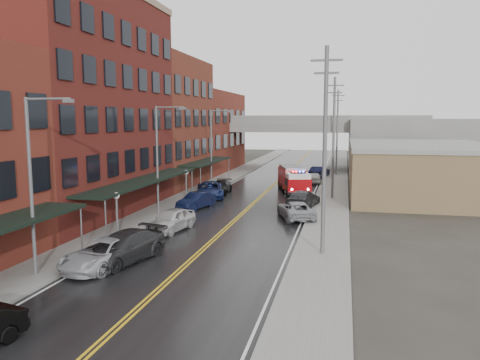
# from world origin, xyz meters

# --- Properties ---
(road) EXTENTS (11.00, 160.00, 0.02)m
(road) POSITION_xyz_m (0.00, 30.00, 0.01)
(road) COLOR black
(road) RESTS_ON ground
(sidewalk_left) EXTENTS (3.00, 160.00, 0.15)m
(sidewalk_left) POSITION_xyz_m (-7.30, 30.00, 0.07)
(sidewalk_left) COLOR slate
(sidewalk_left) RESTS_ON ground
(sidewalk_right) EXTENTS (3.00, 160.00, 0.15)m
(sidewalk_right) POSITION_xyz_m (7.30, 30.00, 0.07)
(sidewalk_right) COLOR slate
(sidewalk_right) RESTS_ON ground
(curb_left) EXTENTS (0.30, 160.00, 0.15)m
(curb_left) POSITION_xyz_m (-5.65, 30.00, 0.07)
(curb_left) COLOR gray
(curb_left) RESTS_ON ground
(curb_right) EXTENTS (0.30, 160.00, 0.15)m
(curb_right) POSITION_xyz_m (5.65, 30.00, 0.07)
(curb_right) COLOR gray
(curb_right) RESTS_ON ground
(brick_building_b) EXTENTS (9.00, 20.00, 18.00)m
(brick_building_b) POSITION_xyz_m (-13.30, 23.00, 9.00)
(brick_building_b) COLOR #4F1915
(brick_building_b) RESTS_ON ground
(brick_building_c) EXTENTS (9.00, 15.00, 15.00)m
(brick_building_c) POSITION_xyz_m (-13.30, 40.50, 7.50)
(brick_building_c) COLOR brown
(brick_building_c) RESTS_ON ground
(brick_building_far) EXTENTS (9.00, 20.00, 12.00)m
(brick_building_far) POSITION_xyz_m (-13.30, 58.00, 6.00)
(brick_building_far) COLOR maroon
(brick_building_far) RESTS_ON ground
(tan_building) EXTENTS (14.00, 22.00, 5.00)m
(tan_building) POSITION_xyz_m (16.00, 40.00, 2.50)
(tan_building) COLOR brown
(tan_building) RESTS_ON ground
(right_far_block) EXTENTS (18.00, 30.00, 8.00)m
(right_far_block) POSITION_xyz_m (18.00, 70.00, 4.00)
(right_far_block) COLOR slate
(right_far_block) RESTS_ON ground
(awning_1) EXTENTS (2.60, 18.00, 3.09)m
(awning_1) POSITION_xyz_m (-7.49, 23.00, 2.99)
(awning_1) COLOR black
(awning_1) RESTS_ON ground
(awning_2) EXTENTS (2.60, 13.00, 3.09)m
(awning_2) POSITION_xyz_m (-7.49, 40.50, 2.99)
(awning_2) COLOR black
(awning_2) RESTS_ON ground
(globe_lamp_1) EXTENTS (0.44, 0.44, 3.12)m
(globe_lamp_1) POSITION_xyz_m (-6.40, 16.00, 2.31)
(globe_lamp_1) COLOR #59595B
(globe_lamp_1) RESTS_ON ground
(globe_lamp_2) EXTENTS (0.44, 0.44, 3.12)m
(globe_lamp_2) POSITION_xyz_m (-6.40, 30.00, 2.31)
(globe_lamp_2) COLOR #59595B
(globe_lamp_2) RESTS_ON ground
(street_lamp_0) EXTENTS (2.64, 0.22, 9.00)m
(street_lamp_0) POSITION_xyz_m (-6.55, 8.00, 5.19)
(street_lamp_0) COLOR #59595B
(street_lamp_0) RESTS_ON ground
(street_lamp_1) EXTENTS (2.64, 0.22, 9.00)m
(street_lamp_1) POSITION_xyz_m (-6.55, 24.00, 5.19)
(street_lamp_1) COLOR #59595B
(street_lamp_1) RESTS_ON ground
(street_lamp_2) EXTENTS (2.64, 0.22, 9.00)m
(street_lamp_2) POSITION_xyz_m (-6.55, 40.00, 5.19)
(street_lamp_2) COLOR #59595B
(street_lamp_2) RESTS_ON ground
(utility_pole_0) EXTENTS (1.80, 0.24, 12.00)m
(utility_pole_0) POSITION_xyz_m (7.20, 15.00, 6.31)
(utility_pole_0) COLOR #59595B
(utility_pole_0) RESTS_ON ground
(utility_pole_1) EXTENTS (1.80, 0.24, 12.00)m
(utility_pole_1) POSITION_xyz_m (7.20, 35.00, 6.31)
(utility_pole_1) COLOR #59595B
(utility_pole_1) RESTS_ON ground
(utility_pole_2) EXTENTS (1.80, 0.24, 12.00)m
(utility_pole_2) POSITION_xyz_m (7.20, 55.00, 6.31)
(utility_pole_2) COLOR #59595B
(utility_pole_2) RESTS_ON ground
(overpass) EXTENTS (40.00, 10.00, 7.50)m
(overpass) POSITION_xyz_m (0.00, 62.00, 5.99)
(overpass) COLOR slate
(overpass) RESTS_ON ground
(fire_truck) EXTENTS (4.64, 8.01, 2.79)m
(fire_truck) POSITION_xyz_m (2.98, 38.34, 1.51)
(fire_truck) COLOR #9E070C
(fire_truck) RESTS_ON ground
(parked_car_left_2) EXTENTS (3.42, 5.76, 1.50)m
(parked_car_left_2) POSITION_xyz_m (-4.23, 10.20, 0.75)
(parked_car_left_2) COLOR #ABADB3
(parked_car_left_2) RESTS_ON ground
(parked_car_left_3) EXTENTS (3.68, 6.15, 1.67)m
(parked_car_left_3) POSITION_xyz_m (-3.60, 11.30, 0.83)
(parked_car_left_3) COLOR #262628
(parked_car_left_3) RESTS_ON ground
(parked_car_left_4) EXTENTS (2.63, 4.95, 1.60)m
(parked_car_left_4) POSITION_xyz_m (-3.64, 18.80, 0.80)
(parked_car_left_4) COLOR #B9B9B9
(parked_car_left_4) RESTS_ON ground
(parked_car_left_5) EXTENTS (2.66, 4.62, 1.44)m
(parked_car_left_5) POSITION_xyz_m (-4.50, 27.20, 0.72)
(parked_car_left_5) COLOR black
(parked_car_left_5) RESTS_ON ground
(parked_car_left_6) EXTENTS (4.18, 6.28, 1.60)m
(parked_car_left_6) POSITION_xyz_m (-4.97, 33.20, 0.80)
(parked_car_left_6) COLOR navy
(parked_car_left_6) RESTS_ON ground
(parked_car_left_7) EXTENTS (2.20, 4.79, 1.36)m
(parked_car_left_7) POSITION_xyz_m (-4.61, 36.14, 0.68)
(parked_car_left_7) COLOR black
(parked_car_left_7) RESTS_ON ground
(parked_car_right_0) EXTENTS (3.89, 5.59, 1.42)m
(parked_car_right_0) POSITION_xyz_m (4.62, 24.88, 0.71)
(parked_car_right_0) COLOR gray
(parked_car_right_0) RESTS_ON ground
(parked_car_right_1) EXTENTS (3.11, 5.72, 1.57)m
(parked_car_right_1) POSITION_xyz_m (4.75, 29.80, 0.79)
(parked_car_right_1) COLOR #2B2B2E
(parked_car_right_1) RESTS_ON ground
(parked_car_right_2) EXTENTS (2.14, 4.32, 1.41)m
(parked_car_right_2) POSITION_xyz_m (4.69, 46.20, 0.71)
(parked_car_right_2) COLOR #BABABA
(parked_car_right_2) RESTS_ON ground
(parked_car_right_3) EXTENTS (2.71, 5.04, 1.58)m
(parked_car_right_3) POSITION_xyz_m (5.00, 52.20, 0.79)
(parked_car_right_3) COLOR black
(parked_car_right_3) RESTS_ON ground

